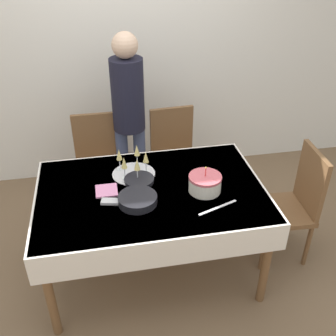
# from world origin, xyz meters

# --- Properties ---
(ground_plane) EXTENTS (12.00, 12.00, 0.00)m
(ground_plane) POSITION_xyz_m (0.00, 0.00, 0.00)
(ground_plane) COLOR brown
(wall_back) EXTENTS (8.00, 0.05, 2.70)m
(wall_back) POSITION_xyz_m (0.00, 1.55, 1.35)
(wall_back) COLOR silver
(wall_back) RESTS_ON ground_plane
(dining_table) EXTENTS (1.59, 1.06, 0.76)m
(dining_table) POSITION_xyz_m (0.00, 0.00, 0.66)
(dining_table) COLOR silver
(dining_table) RESTS_ON ground_plane
(dining_chair_far_left) EXTENTS (0.42, 0.42, 0.94)m
(dining_chair_far_left) POSITION_xyz_m (-0.35, 0.85, 0.51)
(dining_chair_far_left) COLOR brown
(dining_chair_far_left) RESTS_ON ground_plane
(dining_chair_far_right) EXTENTS (0.45, 0.45, 0.94)m
(dining_chair_far_right) POSITION_xyz_m (0.35, 0.85, 0.51)
(dining_chair_far_right) COLOR brown
(dining_chair_far_right) RESTS_ON ground_plane
(dining_chair_right_end) EXTENTS (0.44, 0.44, 0.94)m
(dining_chair_right_end) POSITION_xyz_m (1.12, -0.00, 0.51)
(dining_chair_right_end) COLOR brown
(dining_chair_right_end) RESTS_ON ground_plane
(birthday_cake) EXTENTS (0.23, 0.23, 0.20)m
(birthday_cake) POSITION_xyz_m (0.37, -0.08, 0.82)
(birthday_cake) COLOR silver
(birthday_cake) RESTS_ON dining_table
(champagne_tray) EXTENTS (0.32, 0.32, 0.18)m
(champagne_tray) POSITION_xyz_m (-0.10, 0.23, 0.84)
(champagne_tray) COLOR silver
(champagne_tray) RESTS_ON dining_table
(plate_stack_main) EXTENTS (0.26, 0.26, 0.06)m
(plate_stack_main) POSITION_xyz_m (-0.11, -0.13, 0.79)
(plate_stack_main) COLOR black
(plate_stack_main) RESTS_ON dining_table
(plate_stack_dessert) EXTENTS (0.22, 0.22, 0.03)m
(plate_stack_dessert) POSITION_xyz_m (-0.07, 0.12, 0.78)
(plate_stack_dessert) COLOR black
(plate_stack_dessert) RESTS_ON dining_table
(cake_knife) EXTENTS (0.29, 0.12, 0.00)m
(cake_knife) POSITION_xyz_m (0.40, -0.28, 0.77)
(cake_knife) COLOR silver
(cake_knife) RESTS_ON dining_table
(fork_pile) EXTENTS (0.18, 0.10, 0.02)m
(fork_pile) POSITION_xyz_m (-0.26, -0.10, 0.77)
(fork_pile) COLOR silver
(fork_pile) RESTS_ON dining_table
(napkin_pile) EXTENTS (0.15, 0.15, 0.01)m
(napkin_pile) POSITION_xyz_m (-0.30, 0.04, 0.77)
(napkin_pile) COLOR pink
(napkin_pile) RESTS_ON dining_table
(person_standing) EXTENTS (0.28, 0.28, 1.63)m
(person_standing) POSITION_xyz_m (-0.05, 0.93, 0.98)
(person_standing) COLOR #3F4C72
(person_standing) RESTS_ON ground_plane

